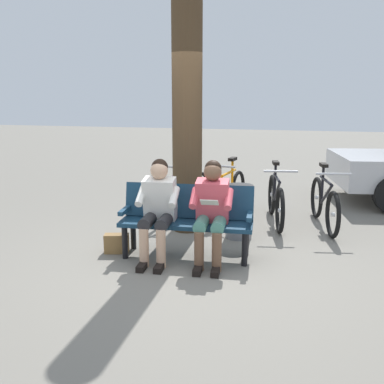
# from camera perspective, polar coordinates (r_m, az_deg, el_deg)

# --- Properties ---
(ground_plane) EXTENTS (40.00, 40.00, 0.00)m
(ground_plane) POSITION_cam_1_polar(r_m,az_deg,el_deg) (5.28, 0.56, -8.96)
(ground_plane) COLOR slate
(bench) EXTENTS (1.63, 0.60, 0.87)m
(bench) POSITION_cam_1_polar(r_m,az_deg,el_deg) (5.31, -0.64, -3.06)
(bench) COLOR navy
(bench) RESTS_ON ground
(person_reading) EXTENTS (0.51, 0.79, 1.20)m
(person_reading) POSITION_cam_1_polar(r_m,az_deg,el_deg) (5.07, 2.57, -2.00)
(person_reading) COLOR #D84C59
(person_reading) RESTS_ON ground
(person_companion) EXTENTS (0.51, 0.79, 1.20)m
(person_companion) POSITION_cam_1_polar(r_m,az_deg,el_deg) (5.18, -4.47, -1.70)
(person_companion) COLOR white
(person_companion) RESTS_ON ground
(handbag) EXTENTS (0.33, 0.21, 0.24)m
(handbag) POSITION_cam_1_polar(r_m,az_deg,el_deg) (5.58, -9.85, -6.65)
(handbag) COLOR olive
(handbag) RESTS_ON ground
(tree_trunk) EXTENTS (0.42, 0.42, 4.11)m
(tree_trunk) POSITION_cam_1_polar(r_m,az_deg,el_deg) (6.16, -0.65, 13.69)
(tree_trunk) COLOR #4C3823
(tree_trunk) RESTS_ON ground
(litter_bin) EXTENTS (0.38, 0.38, 0.74)m
(litter_bin) POSITION_cam_1_polar(r_m,az_deg,el_deg) (6.03, 6.19, -2.55)
(litter_bin) COLOR slate
(litter_bin) RESTS_ON ground
(bicycle_green) EXTENTS (0.50, 1.66, 0.94)m
(bicycle_green) POSITION_cam_1_polar(r_m,az_deg,el_deg) (6.78, 16.94, -1.44)
(bicycle_green) COLOR black
(bicycle_green) RESTS_ON ground
(bicycle_purple) EXTENTS (0.49, 1.66, 0.94)m
(bicycle_purple) POSITION_cam_1_polar(r_m,az_deg,el_deg) (6.81, 10.92, -1.04)
(bicycle_purple) COLOR black
(bicycle_purple) RESTS_ON ground
(bicycle_orange) EXTENTS (0.48, 1.67, 0.94)m
(bicycle_orange) POSITION_cam_1_polar(r_m,az_deg,el_deg) (7.12, 4.78, -0.25)
(bicycle_orange) COLOR black
(bicycle_orange) RESTS_ON ground
(bicycle_blue) EXTENTS (0.63, 1.62, 0.94)m
(bicycle_blue) POSITION_cam_1_polar(r_m,az_deg,el_deg) (7.02, -1.06, -0.40)
(bicycle_blue) COLOR black
(bicycle_blue) RESTS_ON ground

